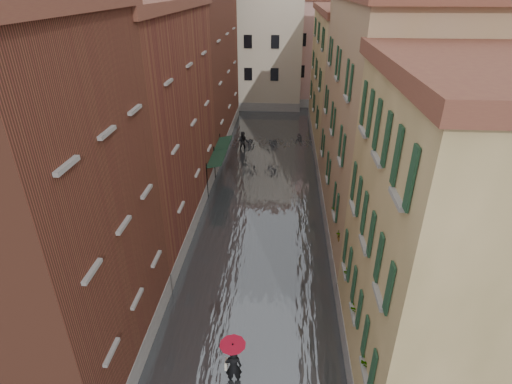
% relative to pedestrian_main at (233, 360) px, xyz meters
% --- Properties ---
extents(ground, '(120.00, 120.00, 0.00)m').
position_rel_pedestrian_main_xyz_m(ground, '(0.35, 2.68, -1.25)').
color(ground, '#525154').
rests_on(ground, ground).
extents(floodwater, '(10.00, 60.00, 0.20)m').
position_rel_pedestrian_main_xyz_m(floodwater, '(0.35, 15.68, -1.15)').
color(floodwater, '#464A4E').
rests_on(floodwater, ground).
extents(building_left_near, '(6.00, 8.00, 13.00)m').
position_rel_pedestrian_main_xyz_m(building_left_near, '(-6.65, 0.68, 5.25)').
color(building_left_near, brown).
rests_on(building_left_near, ground).
extents(building_left_mid, '(6.00, 14.00, 12.50)m').
position_rel_pedestrian_main_xyz_m(building_left_mid, '(-6.65, 11.68, 5.00)').
color(building_left_mid, brown).
rests_on(building_left_mid, ground).
extents(building_left_far, '(6.00, 16.00, 14.00)m').
position_rel_pedestrian_main_xyz_m(building_left_far, '(-6.65, 26.68, 5.75)').
color(building_left_far, brown).
rests_on(building_left_far, ground).
extents(building_right_near, '(6.00, 8.00, 11.50)m').
position_rel_pedestrian_main_xyz_m(building_right_near, '(7.35, 0.68, 4.50)').
color(building_right_near, olive).
rests_on(building_right_near, ground).
extents(building_right_mid, '(6.00, 14.00, 13.00)m').
position_rel_pedestrian_main_xyz_m(building_right_mid, '(7.35, 11.68, 5.25)').
color(building_right_mid, '#99785D').
rests_on(building_right_mid, ground).
extents(building_right_far, '(6.00, 16.00, 11.50)m').
position_rel_pedestrian_main_xyz_m(building_right_far, '(7.35, 26.68, 4.50)').
color(building_right_far, olive).
rests_on(building_right_far, ground).
extents(building_end_cream, '(12.00, 9.00, 13.00)m').
position_rel_pedestrian_main_xyz_m(building_end_cream, '(-2.65, 40.68, 5.25)').
color(building_end_cream, '#BEAF97').
rests_on(building_end_cream, ground).
extents(building_end_pink, '(10.00, 9.00, 12.00)m').
position_rel_pedestrian_main_xyz_m(building_end_pink, '(6.35, 42.68, 4.75)').
color(building_end_pink, '#A67A75').
rests_on(building_end_pink, ground).
extents(awning_near, '(1.09, 3.22, 2.80)m').
position_rel_pedestrian_main_xyz_m(awning_near, '(-3.13, 16.08, 1.22)').
color(awning_near, black).
rests_on(awning_near, ground).
extents(awning_far, '(1.09, 3.03, 2.80)m').
position_rel_pedestrian_main_xyz_m(awning_far, '(-3.13, 19.07, 1.21)').
color(awning_far, black).
rests_on(awning_far, ground).
extents(window_planters, '(0.59, 10.34, 0.84)m').
position_rel_pedestrian_main_xyz_m(window_planters, '(4.47, 3.19, 2.26)').
color(window_planters, brown).
rests_on(window_planters, ground).
extents(pedestrian_main, '(0.98, 0.98, 2.06)m').
position_rel_pedestrian_main_xyz_m(pedestrian_main, '(0.00, 0.00, 0.00)').
color(pedestrian_main, black).
rests_on(pedestrian_main, ground).
extents(pedestrian_far, '(0.97, 0.79, 1.89)m').
position_rel_pedestrian_main_xyz_m(pedestrian_far, '(-2.02, 23.78, -0.31)').
color(pedestrian_far, black).
rests_on(pedestrian_far, ground).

